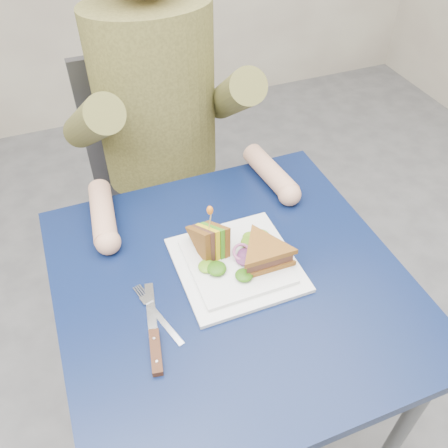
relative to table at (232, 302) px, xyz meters
name	(u,v)px	position (x,y,z in m)	size (l,w,h in m)	color
ground	(229,422)	(0.00, 0.00, -0.65)	(4.00, 4.00, 0.00)	#59595C
table	(232,302)	(0.00, 0.00, 0.00)	(0.75, 0.75, 0.73)	black
chair	(158,172)	(0.00, 0.67, -0.11)	(0.42, 0.40, 0.93)	#47474C
diner	(156,87)	(0.00, 0.56, 0.26)	(0.54, 0.59, 0.74)	brown
plate	(236,263)	(0.02, 0.03, 0.09)	(0.26, 0.26, 0.02)	white
sandwich_flat	(264,254)	(0.08, 0.01, 0.12)	(0.14, 0.14, 0.05)	brown
sandwich_upright	(211,241)	(-0.02, 0.08, 0.13)	(0.08, 0.13, 0.13)	brown
fork	(159,316)	(-0.18, -0.04, 0.08)	(0.06, 0.18, 0.01)	silver
knife	(155,343)	(-0.20, -0.10, 0.09)	(0.06, 0.22, 0.02)	silver
toothpick	(210,220)	(-0.02, 0.08, 0.20)	(0.00, 0.00, 0.06)	tan
toothpick_frill	(210,210)	(-0.02, 0.08, 0.23)	(0.01, 0.01, 0.02)	orange
lettuce_spill	(237,253)	(0.03, 0.04, 0.11)	(0.15, 0.13, 0.02)	#337A14
onion_ring	(242,252)	(0.04, 0.04, 0.11)	(0.04, 0.04, 0.01)	#9E4C7A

